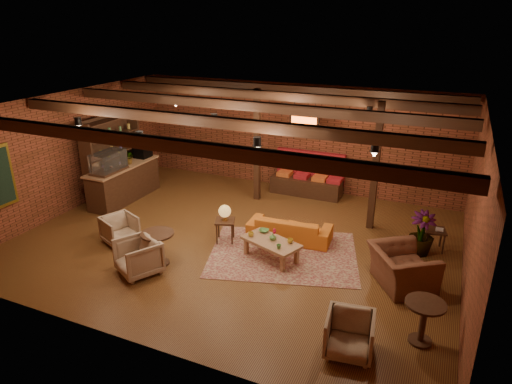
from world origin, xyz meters
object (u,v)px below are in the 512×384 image
at_px(round_table_left, 158,243).
at_px(plant_tall, 428,191).
at_px(sofa, 290,228).
at_px(armchair_b, 138,255).
at_px(side_table_book, 435,231).
at_px(round_table_right, 424,316).
at_px(side_table_lamp, 225,214).
at_px(armchair_a, 120,228).
at_px(armchair_right, 403,262).
at_px(armchair_far, 350,333).
at_px(coffee_table, 271,242).

distance_m(round_table_left, plant_tall, 5.89).
bearing_deg(sofa, armchair_b, 44.63).
relative_size(side_table_book, round_table_right, 0.71).
distance_m(side_table_lamp, armchair_a, 2.50).
bearing_deg(armchair_right, sofa, 35.18).
height_order(armchair_b, armchair_far, armchair_b).
xyz_separation_m(armchair_a, round_table_right, (6.85, -0.84, 0.14)).
bearing_deg(round_table_right, plant_tall, 95.77).
distance_m(sofa, armchair_far, 4.02).
height_order(armchair_a, side_table_book, armchair_a).
distance_m(armchair_right, armchair_far, 2.41).
relative_size(round_table_left, side_table_book, 1.37).
distance_m(sofa, round_table_right, 4.17).
bearing_deg(armchair_right, armchair_a, 62.39).
bearing_deg(plant_tall, round_table_left, -151.76).
relative_size(armchair_b, armchair_far, 1.09).
relative_size(round_table_right, armchair_far, 1.00).
distance_m(coffee_table, round_table_left, 2.43).
bearing_deg(armchair_far, armchair_right, 70.45).
xyz_separation_m(round_table_left, round_table_right, (5.43, -0.38, 0.01)).
height_order(round_table_left, armchair_right, armchair_right).
bearing_deg(side_table_book, round_table_left, -150.18).
bearing_deg(plant_tall, armchair_right, -98.18).
relative_size(side_table_lamp, armchair_b, 1.12).
relative_size(sofa, armchair_far, 2.59).
height_order(coffee_table, armchair_right, armchair_right).
height_order(side_table_book, plant_tall, plant_tall).
bearing_deg(armchair_b, armchair_right, 48.04).
bearing_deg(round_table_left, round_table_right, -4.04).
height_order(coffee_table, armchair_b, armchair_b).
bearing_deg(side_table_book, round_table_right, -89.23).
bearing_deg(armchair_right, side_table_lamp, 51.36).
height_order(side_table_book, armchair_far, armchair_far).
height_order(sofa, armchair_right, armchair_right).
bearing_deg(plant_tall, round_table_right, -84.23).
xyz_separation_m(round_table_right, plant_tall, (-0.32, 3.13, 1.01)).
relative_size(armchair_a, armchair_right, 0.61).
bearing_deg(round_table_left, coffee_table, 29.03).
height_order(sofa, coffee_table, coffee_table).
xyz_separation_m(side_table_book, plant_tall, (-0.27, -0.34, 1.05)).
bearing_deg(sofa, round_table_left, 41.00).
bearing_deg(armchair_far, plant_tall, 71.91).
bearing_deg(armchair_right, side_table_book, -49.25).
xyz_separation_m(armchair_a, armchair_right, (6.32, 0.77, 0.16)).
bearing_deg(plant_tall, side_table_lamp, -164.04).
relative_size(armchair_b, round_table_right, 1.09).
height_order(armchair_a, plant_tall, plant_tall).
bearing_deg(side_table_book, sofa, -164.97).
distance_m(sofa, armchair_a, 4.02).
bearing_deg(plant_tall, armchair_far, -100.46).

